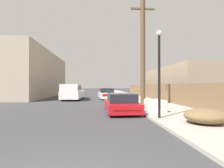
% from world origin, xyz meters
% --- Properties ---
extents(sidewalk_curb, '(4.20, 63.00, 0.12)m').
position_xyz_m(sidewalk_curb, '(5.30, 23.50, 0.06)').
color(sidewalk_curb, '#9E998E').
rests_on(sidewalk_curb, ground).
extents(discarded_fridge, '(0.99, 1.79, 0.72)m').
position_xyz_m(discarded_fridge, '(4.15, 8.23, 0.47)').
color(discarded_fridge, silver).
rests_on(discarded_fridge, sidewalk_curb).
extents(parked_sports_car_red, '(1.92, 4.31, 1.19)m').
position_xyz_m(parked_sports_car_red, '(2.10, 8.61, 0.55)').
color(parked_sports_car_red, red).
rests_on(parked_sports_car_red, ground).
extents(car_parked_mid, '(2.09, 4.54, 1.36)m').
position_xyz_m(car_parked_mid, '(1.76, 19.82, 0.63)').
color(car_parked_mid, silver).
rests_on(car_parked_mid, ground).
extents(pickup_truck, '(2.33, 5.95, 1.84)m').
position_xyz_m(pickup_truck, '(-2.26, 18.57, 0.92)').
color(pickup_truck, silver).
rests_on(pickup_truck, ground).
extents(utility_pole, '(1.80, 0.36, 8.12)m').
position_xyz_m(utility_pole, '(4.01, 10.52, 4.26)').
color(utility_pole, brown).
rests_on(utility_pole, sidewalk_curb).
extents(street_lamp, '(0.26, 0.26, 4.22)m').
position_xyz_m(street_lamp, '(3.59, 5.92, 2.60)').
color(street_lamp, black).
rests_on(street_lamp, sidewalk_curb).
extents(brush_pile, '(1.75, 1.55, 0.63)m').
position_xyz_m(brush_pile, '(5.06, 4.55, 0.44)').
color(brush_pile, brown).
rests_on(brush_pile, sidewalk_curb).
extents(wooden_fence, '(0.08, 32.45, 1.71)m').
position_xyz_m(wooden_fence, '(7.25, 16.59, 0.98)').
color(wooden_fence, brown).
rests_on(wooden_fence, sidewalk_curb).
extents(building_left_block, '(7.00, 19.76, 6.70)m').
position_xyz_m(building_left_block, '(-9.74, 25.80, 3.35)').
color(building_left_block, tan).
rests_on(building_left_block, ground).
extents(building_right_house, '(6.00, 13.11, 3.95)m').
position_xyz_m(building_right_house, '(11.59, 19.11, 1.98)').
color(building_right_house, gray).
rests_on(building_right_house, ground).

